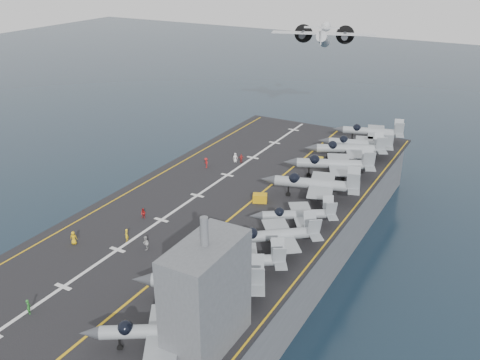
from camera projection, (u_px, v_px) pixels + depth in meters
The scene contains 30 objects.
ground at pixel (229, 258), 91.14m from camera, with size 500.00×500.00×0.00m, color #142135.
hull at pixel (228, 232), 89.13m from camera, with size 36.00×90.00×10.00m, color #56595E.
flight_deck at pixel (228, 204), 87.04m from camera, with size 38.00×92.00×0.40m, color black.
foul_line at pixel (244, 207), 85.61m from camera, with size 0.35×90.00×0.02m, color gold.
landing_centerline at pixel (197, 195), 89.62m from camera, with size 0.50×90.00×0.02m, color silver.
deck_edge_port at pixel (145, 183), 94.51m from camera, with size 0.25×90.00×0.02m, color gold.
deck_edge_stbd at pixel (336, 230), 78.72m from camera, with size 0.25×90.00×0.02m, color gold.
island_superstructure at pixel (206, 284), 53.26m from camera, with size 5.00×10.00×15.00m, color #56595E, non-canonical shape.
fighter_jet_0 at pixel (156, 330), 54.68m from camera, with size 16.42×14.96×4.75m, color gray, non-canonical shape.
fighter_jet_1 at pixel (207, 280), 62.26m from camera, with size 18.67×16.39×5.43m, color gray, non-canonical shape.
fighter_jet_2 at pixel (239, 260), 66.95m from camera, with size 16.21×14.69×4.69m, color gray, non-canonical shape.
fighter_jet_3 at pixel (275, 234), 72.58m from camera, with size 17.23×16.46×4.99m, color #959CA4, non-canonical shape.
fighter_jet_4 at pixel (298, 214), 78.71m from camera, with size 15.43×14.20×4.46m, color #8F979E, non-canonical shape.
fighter_jet_5 at pixel (316, 183), 87.44m from camera, with size 18.69×14.99×5.66m, color gray, non-canonical shape.
fighter_jet_6 at pixel (335, 163), 95.57m from camera, with size 19.13×16.34×5.61m, color #9EA6AF, non-canonical shape.
fighter_jet_7 at pixel (350, 148), 103.08m from camera, with size 18.49×16.16×5.39m, color gray, non-canonical shape.
fighter_jet_8 at pixel (360, 143), 106.12m from camera, with size 16.86×13.51×5.11m, color #97A0A6, non-canonical shape.
tow_cart_a at pixel (177, 263), 69.59m from camera, with size 2.10×1.70×1.09m, color gold, non-canonical shape.
tow_cart_b at pixel (260, 198), 87.13m from camera, with size 2.70×2.29×1.38m, color #D1990E, non-canonical shape.
tow_cart_c at pixel (317, 161), 102.40m from camera, with size 2.45×1.85×1.32m, color yellow, non-canonical shape.
crew_0 at pixel (74, 238), 74.69m from camera, with size 1.40×1.25×1.95m, color #E7B210.
crew_1 at pixel (127, 235), 75.51m from camera, with size 1.10×1.32×1.88m, color yellow.
crew_2 at pixel (143, 213), 81.81m from camera, with size 1.05×0.74×1.66m, color #B21919.
crew_3 at pixel (206, 163), 100.51m from camera, with size 1.41×1.38×1.98m, color #B21919.
crew_4 at pixel (241, 158), 102.97m from camera, with size 1.21×1.03×1.71m, color #B22826.
crew_5 at pixel (235, 158), 103.16m from camera, with size 1.34×1.21×1.86m, color white.
crew_6 at pixel (29, 307), 60.56m from camera, with size 1.33×1.27×1.85m, color #2A842C.
crew_7 at pixel (146, 243), 73.33m from camera, with size 1.24×1.44×2.02m, color beige.
transport_plane at pixel (323, 40), 130.55m from camera, with size 29.01×23.68×5.94m, color silver, non-canonical shape.
fighter_jet_9 at pixel (372, 131), 112.92m from camera, with size 16.86×13.51×5.11m, color #97A0A6, non-canonical shape.
Camera 1 is at (39.63, -67.33, 48.82)m, focal length 40.00 mm.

